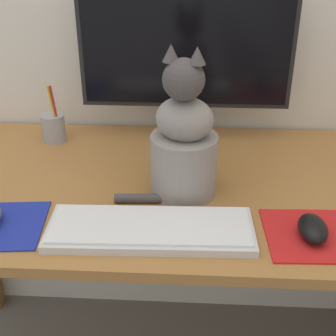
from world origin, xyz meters
TOP-DOWN VIEW (x-y plane):
  - desk at (0.00, 0.00)m, footprint 1.49×0.68m
  - monitor at (0.01, 0.24)m, footprint 0.58×0.17m
  - keyboard at (-0.05, -0.22)m, footprint 0.43×0.17m
  - mousepad_right at (0.29, -0.20)m, footprint 0.21×0.19m
  - computer_mouse_right at (0.28, -0.21)m, footprint 0.06×0.10m
  - cat at (0.01, -0.05)m, footprint 0.25×0.19m
  - pen_cup at (-0.37, 0.22)m, footprint 0.07×0.07m

SIDE VIEW (x-z plane):
  - desk at x=0.00m, z-range 0.28..1.02m
  - mousepad_right at x=0.29m, z-range 0.75..0.75m
  - keyboard at x=-0.05m, z-range 0.75..0.77m
  - computer_mouse_right at x=0.28m, z-range 0.75..0.79m
  - pen_cup at x=-0.37m, z-range 0.70..0.87m
  - cat at x=0.01m, z-range 0.70..1.05m
  - monitor at x=0.01m, z-range 0.78..1.20m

